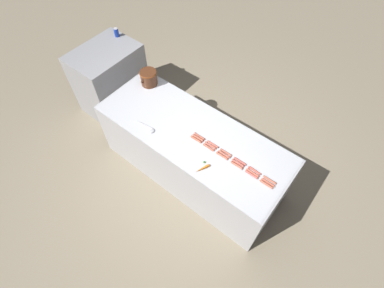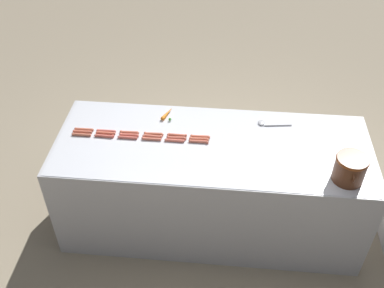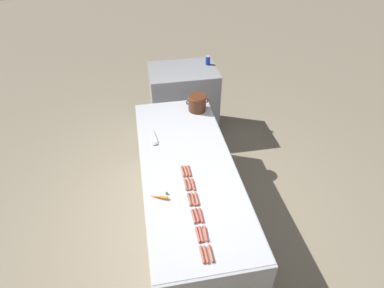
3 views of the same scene
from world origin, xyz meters
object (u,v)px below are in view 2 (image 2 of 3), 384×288
(hot_dog_9, at_px, (152,136))
(hot_dog_11, at_px, (199,139))
(serving_spoon, at_px, (267,124))
(carrot, at_px, (168,114))
(hot_dog_10, at_px, (177,138))
(bean_pot, at_px, (350,168))
(hot_dog_1, at_px, (106,131))
(hot_dog_5, at_px, (200,137))
(hot_dog_16, at_px, (175,140))
(hot_dog_7, at_px, (106,133))
(hot_dog_15, at_px, (152,139))
(hot_dog_6, at_px, (82,132))
(hot_dog_12, at_px, (82,134))
(hot_dog_17, at_px, (199,142))
(hot_dog_13, at_px, (104,136))
(hot_dog_2, at_px, (129,132))
(hot_dog_8, at_px, (129,135))
(hot_dog_4, at_px, (177,135))
(hot_dog_3, at_px, (154,134))

(hot_dog_9, height_order, hot_dog_11, same)
(serving_spoon, distance_m, carrot, 0.80)
(hot_dog_10, distance_m, bean_pot, 1.27)
(hot_dog_1, distance_m, carrot, 0.52)
(hot_dog_5, height_order, hot_dog_11, same)
(hot_dog_16, relative_size, carrot, 0.88)
(hot_dog_7, bearing_deg, hot_dog_15, 84.86)
(hot_dog_16, bearing_deg, hot_dog_6, -92.58)
(hot_dog_5, height_order, carrot, carrot)
(hot_dog_5, xyz_separation_m, hot_dog_12, (0.06, -0.91, 0.00))
(hot_dog_1, relative_size, hot_dog_17, 1.00)
(hot_dog_13, bearing_deg, hot_dog_2, 107.99)
(carrot, bearing_deg, hot_dog_1, -59.58)
(hot_dog_9, height_order, hot_dog_16, same)
(hot_dog_2, distance_m, hot_dog_10, 0.37)
(hot_dog_6, bearing_deg, hot_dog_10, 89.65)
(hot_dog_6, distance_m, hot_dog_8, 0.37)
(hot_dog_13, height_order, hot_dog_15, same)
(hot_dog_1, relative_size, hot_dog_9, 1.00)
(hot_dog_4, bearing_deg, hot_dog_2, -89.77)
(hot_dog_2, bearing_deg, hot_dog_13, -72.01)
(hot_dog_1, bearing_deg, serving_spoon, 99.84)
(hot_dog_9, bearing_deg, hot_dog_15, -2.82)
(hot_dog_2, height_order, hot_dog_17, same)
(hot_dog_2, relative_size, hot_dog_5, 1.00)
(hot_dog_6, distance_m, hot_dog_7, 0.18)
(hot_dog_15, relative_size, hot_dog_17, 1.00)
(hot_dog_15, height_order, bean_pot, bean_pot)
(hot_dog_6, relative_size, bean_pot, 0.56)
(hot_dog_6, distance_m, bean_pot, 1.99)
(serving_spoon, bearing_deg, hot_dog_7, -79.04)
(hot_dog_9, xyz_separation_m, hot_dog_11, (-0.00, 0.36, 0.00))
(hot_dog_16, height_order, hot_dog_17, same)
(hot_dog_12, relative_size, hot_dog_17, 1.00)
(hot_dog_13, xyz_separation_m, hot_dog_15, (-0.00, 0.37, 0.00))
(hot_dog_1, relative_size, hot_dog_16, 1.00)
(hot_dog_5, bearing_deg, hot_dog_13, -85.28)
(bean_pot, height_order, serving_spoon, bean_pot)
(serving_spoon, bearing_deg, bean_pot, 43.59)
(hot_dog_10, xyz_separation_m, bean_pot, (0.31, 1.22, 0.10))
(hot_dog_10, xyz_separation_m, hot_dog_17, (0.03, 0.17, 0.00))
(hot_dog_7, relative_size, hot_dog_9, 1.00)
(bean_pot, bearing_deg, hot_dog_2, -102.21)
(hot_dog_11, relative_size, hot_dog_12, 1.00)
(hot_dog_1, xyz_separation_m, hot_dog_9, (0.03, 0.37, 0.00))
(hot_dog_1, bearing_deg, hot_dog_3, 90.04)
(hot_dog_12, bearing_deg, hot_dog_5, 93.78)
(hot_dog_11, distance_m, hot_dog_12, 0.91)
(hot_dog_9, distance_m, hot_dog_12, 0.55)
(hot_dog_15, height_order, serving_spoon, hot_dog_15)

